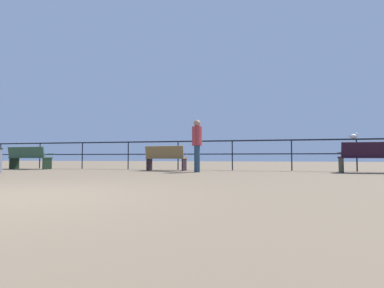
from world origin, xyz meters
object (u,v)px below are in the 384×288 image
(bench_near_left, at_px, (166,157))
(seagull_on_rail, at_px, (354,136))
(bench_far_left, at_px, (29,156))
(bench_near_right, at_px, (367,156))
(person_by_bench, at_px, (197,142))

(bench_near_left, xyz_separation_m, seagull_on_rail, (6.31, 0.88, 0.70))
(bench_far_left, relative_size, bench_near_left, 1.21)
(seagull_on_rail, bearing_deg, bench_near_left, -172.03)
(bench_near_left, relative_size, bench_near_right, 0.95)
(bench_far_left, xyz_separation_m, bench_near_left, (5.70, 0.00, -0.02))
(bench_far_left, relative_size, seagull_on_rail, 4.51)
(bench_far_left, relative_size, person_by_bench, 1.05)
(seagull_on_rail, bearing_deg, bench_far_left, -175.77)
(seagull_on_rail, bearing_deg, person_by_bench, -162.77)
(bench_near_left, height_order, bench_near_right, bench_near_right)
(bench_far_left, distance_m, seagull_on_rail, 12.07)
(person_by_bench, bearing_deg, seagull_on_rail, 17.23)
(bench_far_left, height_order, bench_near_right, bench_near_right)
(person_by_bench, height_order, seagull_on_rail, person_by_bench)
(bench_far_left, height_order, bench_near_left, bench_far_left)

